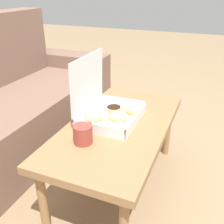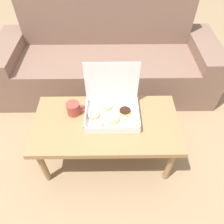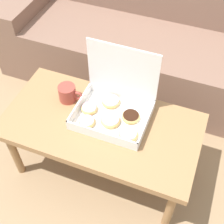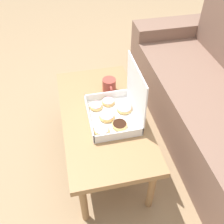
{
  "view_description": "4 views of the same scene",
  "coord_description": "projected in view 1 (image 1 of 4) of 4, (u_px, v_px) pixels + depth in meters",
  "views": [
    {
      "loc": [
        -1.2,
        -0.6,
        1.14
      ],
      "look_at": [
        0.04,
        -0.09,
        0.48
      ],
      "focal_mm": 42.0,
      "sensor_mm": 36.0,
      "label": 1
    },
    {
      "loc": [
        0.03,
        -1.12,
        1.62
      ],
      "look_at": [
        0.04,
        -0.09,
        0.48
      ],
      "focal_mm": 35.0,
      "sensor_mm": 36.0,
      "label": 2
    },
    {
      "loc": [
        0.42,
        -1.06,
        1.7
      ],
      "look_at": [
        0.04,
        -0.09,
        0.48
      ],
      "focal_mm": 50.0,
      "sensor_mm": 36.0,
      "label": 3
    },
    {
      "loc": [
        1.2,
        -0.35,
        1.63
      ],
      "look_at": [
        0.04,
        -0.09,
        0.48
      ],
      "focal_mm": 42.0,
      "sensor_mm": 36.0,
      "label": 4
    }
  ],
  "objects": [
    {
      "name": "ground_plane",
      "position": [
        97.0,
        179.0,
        1.7
      ],
      "size": [
        12.0,
        12.0,
        0.0
      ],
      "primitive_type": "plane",
      "color": "#937756"
    },
    {
      "name": "coffee_table",
      "position": [
        118.0,
        132.0,
        1.48
      ],
      "size": [
        1.03,
        0.53,
        0.43
      ],
      "color": "#997047",
      "rests_on": "ground_plane"
    },
    {
      "name": "pastry_box",
      "position": [
        108.0,
        110.0,
        1.5
      ],
      "size": [
        0.38,
        0.31,
        0.36
      ],
      "color": "white",
      "rests_on": "coffee_table"
    },
    {
      "name": "coffee_mug",
      "position": [
        83.0,
        134.0,
        1.28
      ],
      "size": [
        0.14,
        0.1,
        0.09
      ],
      "color": "#993D33",
      "rests_on": "coffee_table"
    }
  ]
}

